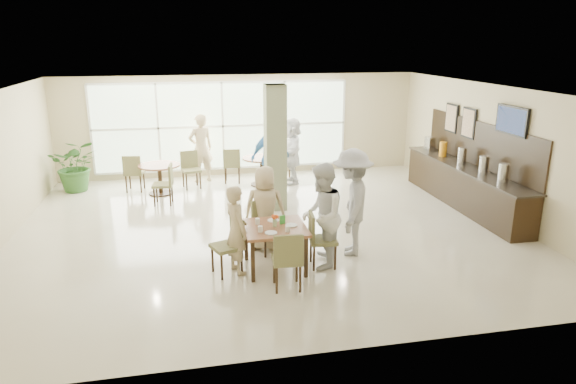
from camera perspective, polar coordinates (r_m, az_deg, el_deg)
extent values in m
plane|color=beige|center=(10.61, -2.36, -3.94)|extent=(10.00, 10.00, 0.00)
plane|color=white|center=(9.98, -2.55, 11.29)|extent=(10.00, 10.00, 0.00)
plane|color=#C8BA90|center=(14.59, -5.29, 7.38)|extent=(10.00, 0.00, 10.00)
plane|color=#C8BA90|center=(6.01, 4.45, -6.21)|extent=(10.00, 0.00, 10.00)
plane|color=#C8BA90|center=(12.03, 21.85, 4.28)|extent=(0.00, 9.00, 9.00)
plane|color=silver|center=(14.51, -7.26, 7.27)|extent=(7.00, 0.00, 7.00)
cube|color=#6C7652|center=(11.43, -1.43, 4.88)|extent=(0.45, 0.45, 2.80)
cube|color=brown|center=(8.51, -1.48, -4.01)|extent=(1.03, 1.03, 0.05)
cube|color=black|center=(8.20, -3.93, -7.71)|extent=(0.06, 0.06, 0.70)
cube|color=black|center=(8.35, 2.02, -7.24)|extent=(0.06, 0.06, 0.70)
cube|color=black|center=(8.99, -4.68, -5.48)|extent=(0.06, 0.06, 0.70)
cube|color=black|center=(9.12, 0.75, -5.09)|extent=(0.06, 0.06, 0.70)
cylinder|color=brown|center=(13.09, -14.13, 2.89)|extent=(1.02, 1.02, 0.04)
cylinder|color=black|center=(13.18, -14.02, 1.31)|extent=(0.10, 0.10, 0.71)
cylinder|color=black|center=(13.27, -13.92, -0.11)|extent=(0.60, 0.60, 0.03)
cylinder|color=brown|center=(13.51, -2.95, 3.80)|extent=(1.02, 1.02, 0.04)
cylinder|color=black|center=(13.60, -2.93, 2.26)|extent=(0.10, 0.10, 0.71)
cylinder|color=black|center=(13.69, -2.91, 0.88)|extent=(0.60, 0.60, 0.03)
cylinder|color=white|center=(8.61, -3.42, -3.27)|extent=(0.08, 0.08, 0.10)
cylinder|color=white|center=(8.26, -0.04, -4.11)|extent=(0.08, 0.08, 0.10)
cylinder|color=white|center=(8.27, -3.10, -4.12)|extent=(0.08, 0.08, 0.10)
cylinder|color=white|center=(8.22, -1.90, -4.56)|extent=(0.20, 0.20, 0.01)
cylinder|color=white|center=(8.77, -1.64, -3.16)|extent=(0.20, 0.20, 0.01)
cylinder|color=white|center=(8.54, 0.38, -3.70)|extent=(0.20, 0.20, 0.01)
cylinder|color=#99B27F|center=(8.49, -1.49, -3.47)|extent=(0.07, 0.07, 0.12)
sphere|color=#D74712|center=(8.45, -1.29, -2.76)|extent=(0.07, 0.07, 0.07)
sphere|color=#D74712|center=(8.47, -1.62, -2.72)|extent=(0.07, 0.07, 0.07)
sphere|color=#D74712|center=(8.42, -1.56, -2.84)|extent=(0.07, 0.07, 0.07)
cube|color=green|center=(8.60, -0.62, -3.09)|extent=(0.10, 0.05, 0.15)
cube|color=black|center=(12.49, 18.92, 0.50)|extent=(0.60, 4.60, 0.90)
cube|color=black|center=(12.37, 19.13, 2.59)|extent=(0.64, 4.70, 0.04)
cube|color=black|center=(12.42, 20.52, 5.01)|extent=(0.04, 4.60, 1.00)
cylinder|color=silver|center=(11.18, 22.80, 1.94)|extent=(0.20, 0.20, 0.40)
cylinder|color=silver|center=(11.75, 20.92, 2.80)|extent=(0.20, 0.20, 0.40)
cylinder|color=silver|center=(12.49, 18.76, 3.79)|extent=(0.20, 0.20, 0.40)
cylinder|color=orange|center=(13.26, 16.84, 4.58)|extent=(0.18, 0.18, 0.36)
cube|color=silver|center=(13.87, 15.50, 5.20)|extent=(0.18, 0.30, 0.36)
cube|color=black|center=(11.38, 23.62, 7.29)|extent=(0.06, 1.00, 0.58)
cube|color=#7F99CC|center=(11.37, 23.52, 7.30)|extent=(0.01, 0.92, 0.50)
cube|color=black|center=(12.76, 19.45, 7.23)|extent=(0.04, 0.55, 0.70)
cube|color=brown|center=(12.75, 19.35, 7.24)|extent=(0.01, 0.47, 0.62)
cube|color=black|center=(13.44, 17.73, 7.83)|extent=(0.04, 0.55, 0.70)
cube|color=brown|center=(13.43, 17.63, 7.83)|extent=(0.01, 0.47, 0.62)
imported|color=#2E5E25|center=(14.04, -22.49, 2.75)|extent=(1.26, 1.26, 1.33)
imported|color=tan|center=(8.42, -5.74, -4.19)|extent=(0.52, 0.63, 1.49)
imported|color=tan|center=(9.32, -2.56, -1.81)|extent=(0.84, 0.60, 1.56)
imported|color=white|center=(8.58, 3.75, -2.68)|extent=(0.93, 1.04, 1.79)
imported|color=#A5A5A8|center=(9.12, 7.10, -1.16)|extent=(1.08, 1.40, 1.92)
imported|color=#4185C5|center=(12.63, -1.96, 3.86)|extent=(1.26, 1.03, 1.87)
imported|color=white|center=(13.69, 0.41, 4.63)|extent=(0.80, 1.67, 1.76)
imported|color=tan|center=(13.97, -9.65, 4.83)|extent=(0.78, 0.63, 1.85)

